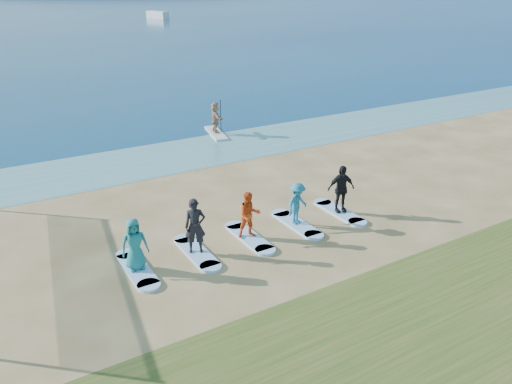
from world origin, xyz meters
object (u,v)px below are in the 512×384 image
student_0 (135,244)px  surfboard_2 (249,237)px  student_2 (249,215)px  student_4 (341,189)px  surfboard_4 (339,212)px  boat_offshore_b (158,18)px  surfboard_1 (197,252)px  paddleboard (216,133)px  surfboard_3 (297,224)px  paddleboarder (215,117)px  student_3 (297,204)px  student_1 (195,226)px  surfboard_0 (137,269)px

student_0 → surfboard_2: 4.15m
student_2 → student_4: (4.05, 0.00, 0.11)m
surfboard_4 → boat_offshore_b: bearing=72.7°
student_2 → surfboard_1: bearing=-166.8°
paddleboard → surfboard_2: size_ratio=1.36×
surfboard_2 → surfboard_4: bearing=0.0°
surfboard_4 → surfboard_3: bearing=180.0°
paddleboarder → student_3: paddleboarder is taller
paddleboarder → student_1: student_1 is taller
paddleboard → paddleboarder: size_ratio=1.69×
surfboard_0 → surfboard_4: same height
surfboard_2 → student_2: (0.00, 0.00, 0.87)m
surfboard_2 → student_3: size_ratio=1.40×
paddleboarder → student_3: 12.56m
surfboard_1 → surfboard_2: same height
student_0 → surfboard_0: bearing=0.0°
student_1 → student_2: 2.03m
student_3 → surfboard_3: bearing=0.0°
paddleboard → surfboard_2: bearing=-98.9°
student_4 → surfboard_4: bearing=0.0°
surfboard_0 → surfboard_4: 8.10m
surfboard_1 → paddleboard: bearing=60.6°
student_4 → boat_offshore_b: bearing=87.0°
surfboard_0 → surfboard_1: bearing=0.0°
paddleboard → student_0: bearing=-113.2°
student_0 → surfboard_4: bearing=4.4°
surfboard_2 → paddleboarder: bearing=68.3°
paddleboarder → surfboard_1: 14.08m
boat_offshore_b → student_2: student_2 is taller
surfboard_3 → student_3: bearing=0.0°
surfboard_1 → surfboard_2: size_ratio=1.00×
paddleboarder → student_4: (-0.82, -12.23, 0.02)m
student_4 → paddleboarder: bearing=100.4°
paddleboarder → surfboard_3: size_ratio=0.81×
student_1 → student_3: student_1 is taller
boat_offshore_b → surfboard_4: size_ratio=3.05×
surfboard_0 → surfboard_3: (6.08, 0.00, 0.00)m
paddleboard → student_2: 13.19m
boat_offshore_b → student_3: student_3 is taller
surfboard_1 → student_3: size_ratio=1.40×
surfboard_1 → surfboard_3: same height
paddleboarder → student_1: bearing=163.1°
paddleboard → surfboard_4: (-0.82, -12.23, -0.01)m
student_2 → surfboard_0: bearing=-166.8°
surfboard_2 → surfboard_3: 2.03m
paddleboard → student_3: size_ratio=1.91×
paddleboarder → surfboard_4: paddleboarder is taller
surfboard_4 → student_3: bearing=180.0°
paddleboard → boat_offshore_b: (32.99, 96.61, -0.06)m
surfboard_1 → student_4: 6.15m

